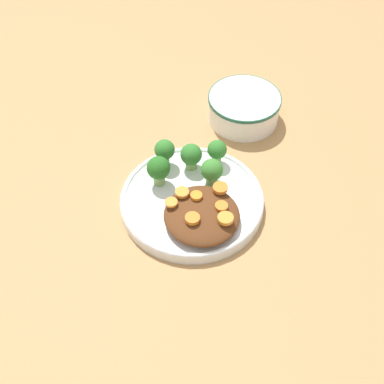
# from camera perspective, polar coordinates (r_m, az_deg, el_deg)

# --- Properties ---
(ground_plane) EXTENTS (4.00, 4.00, 0.00)m
(ground_plane) POSITION_cam_1_polar(r_m,az_deg,el_deg) (0.87, -0.00, -1.40)
(ground_plane) COLOR tan
(plate) EXTENTS (0.23, 0.23, 0.02)m
(plate) POSITION_cam_1_polar(r_m,az_deg,el_deg) (0.86, -0.00, -0.91)
(plate) COLOR white
(plate) RESTS_ON ground_plane
(dip_bowl) EXTENTS (0.13, 0.13, 0.05)m
(dip_bowl) POSITION_cam_1_polar(r_m,az_deg,el_deg) (1.00, 5.57, 9.04)
(dip_bowl) COLOR white
(dip_bowl) RESTS_ON ground_plane
(stew_mound) EXTENTS (0.12, 0.12, 0.03)m
(stew_mound) POSITION_cam_1_polar(r_m,az_deg,el_deg) (0.82, 0.91, -2.55)
(stew_mound) COLOR #5B3319
(stew_mound) RESTS_ON plate
(broccoli_floret_0) EXTENTS (0.04, 0.04, 0.05)m
(broccoli_floret_0) POSITION_cam_1_polar(r_m,az_deg,el_deg) (0.86, 2.14, 2.27)
(broccoli_floret_0) COLOR #759E51
(broccoli_floret_0) RESTS_ON plate
(broccoli_floret_1) EXTENTS (0.03, 0.03, 0.05)m
(broccoli_floret_1) POSITION_cam_1_polar(r_m,az_deg,el_deg) (0.88, -2.93, 4.42)
(broccoli_floret_1) COLOR #759E51
(broccoli_floret_1) RESTS_ON plate
(broccoli_floret_2) EXTENTS (0.04, 0.04, 0.05)m
(broccoli_floret_2) POSITION_cam_1_polar(r_m,az_deg,el_deg) (0.86, -3.59, 2.44)
(broccoli_floret_2) COLOR #7FA85B
(broccoli_floret_2) RESTS_ON plate
(broccoli_floret_3) EXTENTS (0.04, 0.04, 0.05)m
(broccoli_floret_3) POSITION_cam_1_polar(r_m,az_deg,el_deg) (0.88, -0.09, 3.91)
(broccoli_floret_3) COLOR #7FA85B
(broccoli_floret_3) RESTS_ON plate
(broccoli_floret_4) EXTENTS (0.03, 0.03, 0.05)m
(broccoli_floret_4) POSITION_cam_1_polar(r_m,az_deg,el_deg) (0.89, 2.69, 4.42)
(broccoli_floret_4) COLOR #7FA85B
(broccoli_floret_4) RESTS_ON plate
(carrot_slice_0) EXTENTS (0.02, 0.02, 0.01)m
(carrot_slice_0) POSITION_cam_1_polar(r_m,az_deg,el_deg) (0.82, 0.53, -0.39)
(carrot_slice_0) COLOR orange
(carrot_slice_0) RESTS_ON stew_mound
(carrot_slice_1) EXTENTS (0.02, 0.02, 0.01)m
(carrot_slice_1) POSITION_cam_1_polar(r_m,az_deg,el_deg) (0.79, 0.04, -2.84)
(carrot_slice_1) COLOR orange
(carrot_slice_1) RESTS_ON stew_mound
(carrot_slice_2) EXTENTS (0.02, 0.02, 0.00)m
(carrot_slice_2) POSITION_cam_1_polar(r_m,az_deg,el_deg) (0.81, -2.23, -1.11)
(carrot_slice_2) COLOR orange
(carrot_slice_2) RESTS_ON stew_mound
(carrot_slice_3) EXTENTS (0.02, 0.02, 0.01)m
(carrot_slice_3) POSITION_cam_1_polar(r_m,az_deg,el_deg) (0.82, -1.07, -0.05)
(carrot_slice_3) COLOR orange
(carrot_slice_3) RESTS_ON stew_mound
(carrot_slice_4) EXTENTS (0.02, 0.02, 0.01)m
(carrot_slice_4) POSITION_cam_1_polar(r_m,az_deg,el_deg) (0.79, 3.59, -2.83)
(carrot_slice_4) COLOR orange
(carrot_slice_4) RESTS_ON stew_mound
(carrot_slice_5) EXTENTS (0.02, 0.02, 0.00)m
(carrot_slice_5) POSITION_cam_1_polar(r_m,az_deg,el_deg) (0.81, 3.16, -1.50)
(carrot_slice_5) COLOR orange
(carrot_slice_5) RESTS_ON stew_mound
(carrot_slice_6) EXTENTS (0.02, 0.02, 0.01)m
(carrot_slice_6) POSITION_cam_1_polar(r_m,az_deg,el_deg) (0.83, 3.03, 0.43)
(carrot_slice_6) COLOR orange
(carrot_slice_6) RESTS_ON stew_mound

